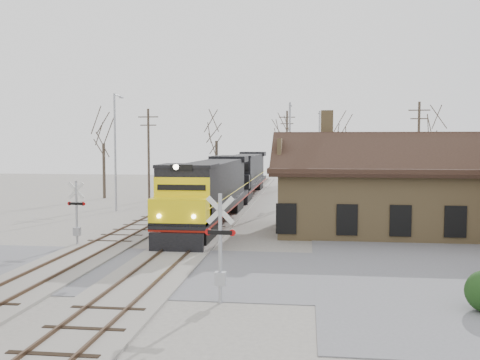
% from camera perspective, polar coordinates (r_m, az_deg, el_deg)
% --- Properties ---
extents(ground, '(140.00, 140.00, 0.00)m').
position_cam_1_polar(ground, '(24.71, -8.84, -9.47)').
color(ground, '#9C978D').
rests_on(ground, ground).
extents(road, '(60.00, 9.00, 0.03)m').
position_cam_1_polar(road, '(24.70, -8.84, -9.43)').
color(road, slate).
rests_on(road, ground).
extents(track_main, '(3.40, 90.00, 0.24)m').
position_cam_1_polar(track_main, '(39.08, -2.78, -4.34)').
color(track_main, '#9C978D').
rests_on(track_main, ground).
extents(track_siding, '(3.40, 90.00, 0.24)m').
position_cam_1_polar(track_siding, '(40.10, -9.15, -4.18)').
color(track_siding, '#9C978D').
rests_on(track_siding, ground).
extents(depot, '(15.20, 9.31, 7.90)m').
position_cam_1_polar(depot, '(35.66, 15.68, -1.50)').
color(depot, '#997C4F').
rests_on(depot, ground).
extents(locomotive_lead, '(3.08, 20.63, 4.58)m').
position_cam_1_polar(locomotive_lead, '(37.09, -3.26, -1.15)').
color(locomotive_lead, black).
rests_on(locomotive_lead, ground).
extents(locomotive_trailing, '(3.08, 20.63, 4.34)m').
position_cam_1_polar(locomotive_trailing, '(57.73, 0.47, 0.70)').
color(locomotive_trailing, black).
rests_on(locomotive_trailing, ground).
extents(crossbuck_near, '(1.12, 0.30, 3.93)m').
position_cam_1_polar(crossbuck_near, '(19.19, -2.12, -7.66)').
color(crossbuck_near, '#A5A8AD').
rests_on(crossbuck_near, ground).
extents(crossbuck_far, '(1.04, 0.27, 3.65)m').
position_cam_1_polar(crossbuck_far, '(30.91, -17.03, -3.60)').
color(crossbuck_far, '#A5A8AD').
rests_on(crossbuck_far, ground).
extents(streetlight_a, '(0.25, 2.04, 9.81)m').
position_cam_1_polar(streetlight_a, '(45.95, -13.13, 3.54)').
color(streetlight_a, '#A5A8AD').
rests_on(streetlight_a, ground).
extents(streetlight_b, '(0.25, 2.04, 9.24)m').
position_cam_1_polar(streetlight_b, '(46.97, 5.32, 3.28)').
color(streetlight_b, '#A5A8AD').
rests_on(streetlight_b, ground).
extents(streetlight_c, '(0.25, 2.04, 9.08)m').
position_cam_1_polar(streetlight_c, '(57.24, 8.45, 3.30)').
color(streetlight_c, '#A5A8AD').
rests_on(streetlight_c, ground).
extents(utility_pole_a, '(2.00, 0.24, 9.05)m').
position_cam_1_polar(utility_pole_a, '(53.24, -9.72, 2.87)').
color(utility_pole_a, '#382D23').
rests_on(utility_pole_a, ground).
extents(utility_pole_b, '(2.00, 0.24, 9.68)m').
position_cam_1_polar(utility_pole_b, '(66.59, 5.02, 3.41)').
color(utility_pole_b, '#382D23').
rests_on(utility_pole_b, ground).
extents(utility_pole_c, '(2.00, 0.24, 9.60)m').
position_cam_1_polar(utility_pole_c, '(53.43, 18.49, 3.03)').
color(utility_pole_c, '#382D23').
rests_on(utility_pole_c, ground).
extents(tree_a, '(3.78, 3.78, 9.27)m').
position_cam_1_polar(tree_a, '(56.75, -14.37, 4.75)').
color(tree_a, '#382D23').
rests_on(tree_a, ground).
extents(tree_b, '(3.96, 3.96, 9.70)m').
position_cam_1_polar(tree_b, '(59.53, -2.53, 5.12)').
color(tree_b, '#382D23').
rests_on(tree_b, ground).
extents(tree_c, '(4.18, 4.18, 10.24)m').
position_cam_1_polar(tree_c, '(72.17, 4.51, 5.22)').
color(tree_c, '#382D23').
rests_on(tree_c, ground).
extents(tree_d, '(3.80, 3.80, 9.30)m').
position_cam_1_polar(tree_d, '(65.66, 10.73, 4.70)').
color(tree_d, '#382D23').
rests_on(tree_d, ground).
extents(tree_e, '(4.19, 4.19, 10.27)m').
position_cam_1_polar(tree_e, '(65.40, 20.05, 5.14)').
color(tree_e, '#382D23').
rests_on(tree_e, ground).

